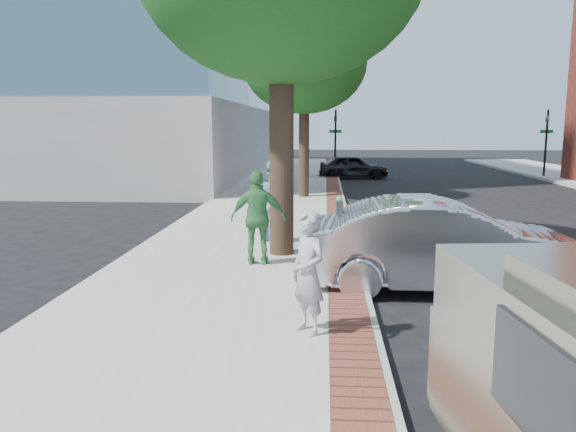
# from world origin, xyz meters

# --- Properties ---
(ground) EXTENTS (120.00, 120.00, 0.00)m
(ground) POSITION_xyz_m (0.00, 0.00, 0.00)
(ground) COLOR black
(ground) RESTS_ON ground
(sidewalk) EXTENTS (5.00, 60.00, 0.15)m
(sidewalk) POSITION_xyz_m (-1.50, 8.00, 0.07)
(sidewalk) COLOR #9E9991
(sidewalk) RESTS_ON ground
(brick_strip) EXTENTS (0.60, 60.00, 0.01)m
(brick_strip) POSITION_xyz_m (0.70, 8.00, 0.15)
(brick_strip) COLOR brown
(brick_strip) RESTS_ON sidewalk
(curb) EXTENTS (0.10, 60.00, 0.15)m
(curb) POSITION_xyz_m (1.05, 8.00, 0.07)
(curb) COLOR gray
(curb) RESTS_ON ground
(office_base) EXTENTS (18.20, 22.20, 4.00)m
(office_base) POSITION_xyz_m (-13.00, 22.00, 2.00)
(office_base) COLOR gray
(office_base) RESTS_ON ground
(signal_near) EXTENTS (0.70, 0.15, 3.80)m
(signal_near) POSITION_xyz_m (0.90, 22.00, 2.25)
(signal_near) COLOR black
(signal_near) RESTS_ON ground
(signal_far) EXTENTS (0.70, 0.15, 3.80)m
(signal_far) POSITION_xyz_m (12.50, 22.00, 2.25)
(signal_far) COLOR black
(signal_far) RESTS_ON ground
(tree_far) EXTENTS (4.80, 4.80, 7.14)m
(tree_far) POSITION_xyz_m (-0.50, 12.00, 5.30)
(tree_far) COLOR black
(tree_far) RESTS_ON sidewalk
(parking_meter) EXTENTS (0.12, 0.32, 1.47)m
(parking_meter) POSITION_xyz_m (0.60, 0.23, 1.21)
(parking_meter) COLOR gray
(parking_meter) RESTS_ON sidewalk
(person_gray) EXTENTS (0.67, 0.72, 1.65)m
(person_gray) POSITION_xyz_m (0.12, -2.84, 0.98)
(person_gray) COLOR #9F9EA2
(person_gray) RESTS_ON sidewalk
(person_officer) EXTENTS (1.05, 1.17, 1.96)m
(person_officer) POSITION_xyz_m (-0.85, 3.17, 1.13)
(person_officer) COLOR #83B2CB
(person_officer) RESTS_ON sidewalk
(person_green) EXTENTS (1.13, 0.53, 1.88)m
(person_green) POSITION_xyz_m (-1.00, 0.92, 1.09)
(person_green) COLOR #3A8043
(person_green) RESTS_ON sidewalk
(sedan_silver) EXTENTS (4.98, 1.75, 1.64)m
(sedan_silver) POSITION_xyz_m (2.43, -0.21, 0.82)
(sedan_silver) COLOR #B9BBC1
(sedan_silver) RESTS_ON ground
(bg_car) EXTENTS (3.92, 1.68, 1.32)m
(bg_car) POSITION_xyz_m (1.91, 21.43, 0.66)
(bg_car) COLOR black
(bg_car) RESTS_ON ground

